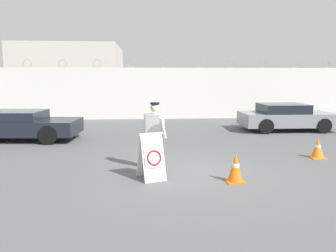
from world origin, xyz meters
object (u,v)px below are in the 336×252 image
(barricade_sign, at_px, (152,156))
(traffic_cone_mid, at_px, (235,168))
(traffic_cone_near, at_px, (318,148))
(security_guard, at_px, (155,132))
(parked_car_front_coupe, at_px, (20,125))
(parked_car_far_side, at_px, (286,117))

(barricade_sign, bearing_deg, traffic_cone_mid, -30.46)
(traffic_cone_near, bearing_deg, security_guard, -169.02)
(parked_car_front_coupe, distance_m, parked_car_far_side, 11.59)
(traffic_cone_mid, distance_m, parked_car_front_coupe, 9.11)
(barricade_sign, xyz_separation_m, traffic_cone_mid, (1.99, -0.37, -0.22))
(barricade_sign, relative_size, traffic_cone_near, 1.82)
(barricade_sign, height_order, traffic_cone_near, barricade_sign)
(traffic_cone_mid, height_order, parked_car_far_side, parked_car_far_side)
(security_guard, distance_m, traffic_cone_mid, 2.30)
(parked_car_front_coupe, bearing_deg, traffic_cone_near, -14.90)
(security_guard, distance_m, parked_car_front_coupe, 6.96)
(traffic_cone_mid, bearing_deg, security_guard, 149.01)
(barricade_sign, distance_m, traffic_cone_mid, 2.03)
(traffic_cone_mid, xyz_separation_m, parked_car_front_coupe, (-7.06, 5.75, 0.26))
(traffic_cone_mid, xyz_separation_m, parked_car_far_side, (4.43, 7.29, 0.28))
(barricade_sign, distance_m, security_guard, 0.89)
(traffic_cone_near, bearing_deg, barricade_sign, -161.43)
(barricade_sign, height_order, traffic_cone_mid, barricade_sign)
(barricade_sign, distance_m, parked_car_far_side, 9.43)
(security_guard, relative_size, parked_car_front_coupe, 0.40)
(security_guard, distance_m, parked_car_far_side, 8.83)
(barricade_sign, height_order, parked_car_front_coupe, parked_car_front_coupe)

